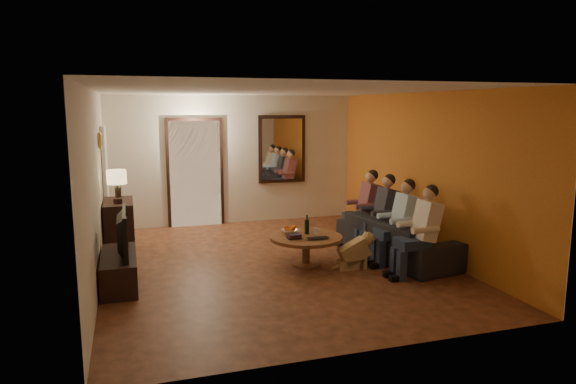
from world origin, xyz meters
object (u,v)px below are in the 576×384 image
object	(u,v)px
sofa	(396,238)
person_d	(365,210)
person_a	(422,235)
coffee_table	(306,250)
table_lamp	(117,186)
dog	(354,250)
laptop	(319,239)
dresser	(120,227)
tv_stand	(119,270)
tv	(117,233)
bowl	(290,231)
person_c	(382,217)
person_b	(401,225)
wine_bottle	(307,224)

from	to	relation	value
sofa	person_d	world-z (taller)	person_d
person_a	coffee_table	world-z (taller)	person_a
table_lamp	dog	distance (m)	3.79
coffee_table	laptop	distance (m)	0.38
dresser	table_lamp	bearing A→B (deg)	-90.00
table_lamp	tv_stand	size ratio (longest dim) A/B	0.42
tv	bowl	distance (m)	2.54
sofa	person_c	xyz separation A→B (m)	(-0.10, 0.30, 0.28)
bowl	laptop	xyz separation A→B (m)	(0.28, -0.50, -0.02)
sofa	person_a	world-z (taller)	person_a
person_b	coffee_table	size ratio (longest dim) A/B	1.10
dresser	tv	xyz separation A→B (m)	(0.00, -1.62, 0.29)
person_d	bowl	xyz separation A→B (m)	(-1.56, -0.60, -0.12)
tv	person_d	xyz separation A→B (m)	(4.06, 0.94, -0.12)
tv	person_b	xyz separation A→B (m)	(4.06, -0.26, -0.12)
dresser	sofa	bearing A→B (deg)	-20.79
wine_bottle	person_d	bearing A→B (deg)	28.54
person_d	dog	bearing A→B (deg)	-122.19
coffee_table	person_b	bearing A→B (deg)	-15.33
person_b	dog	world-z (taller)	person_b
dresser	coffee_table	xyz separation A→B (m)	(2.68, -1.50, -0.21)
person_b	tv_stand	bearing A→B (deg)	176.33
person_c	laptop	world-z (taller)	person_c
wine_bottle	dog	bearing A→B (deg)	-41.00
person_b	laptop	world-z (taller)	person_b
person_d	table_lamp	bearing A→B (deg)	173.55
person_b	coffee_table	xyz separation A→B (m)	(-1.38, 0.38, -0.38)
person_b	laptop	xyz separation A→B (m)	(-1.28, 0.10, -0.14)
wine_bottle	person_b	bearing A→B (deg)	-19.79
person_b	coffee_table	bearing A→B (deg)	164.67
tv_stand	coffee_table	size ratio (longest dim) A/B	1.17
dresser	person_d	size ratio (longest dim) A/B	0.81
dog	laptop	distance (m)	0.56
person_b	person_c	world-z (taller)	same
dresser	person_d	xyz separation A→B (m)	(4.06, -0.68, 0.17)
person_a	person_d	bearing A→B (deg)	90.00
tv_stand	wine_bottle	distance (m)	2.77
person_d	wine_bottle	xyz separation A→B (m)	(-1.33, -0.72, 0.01)
dresser	table_lamp	size ratio (longest dim) A/B	1.81
sofa	person_b	distance (m)	0.42
table_lamp	person_b	distance (m)	4.42
bowl	sofa	bearing A→B (deg)	-10.18
tv	person_a	xyz separation A→B (m)	(4.06, -0.86, -0.12)
sofa	dresser	bearing A→B (deg)	60.46
person_b	dog	size ratio (longest dim) A/B	2.14
tv_stand	coffee_table	xyz separation A→B (m)	(2.68, 0.12, 0.01)
laptop	person_d	bearing A→B (deg)	41.46
coffee_table	wine_bottle	xyz separation A→B (m)	(0.05, 0.10, 0.38)
dresser	tv_stand	bearing A→B (deg)	-90.00
bowl	person_d	bearing A→B (deg)	21.13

